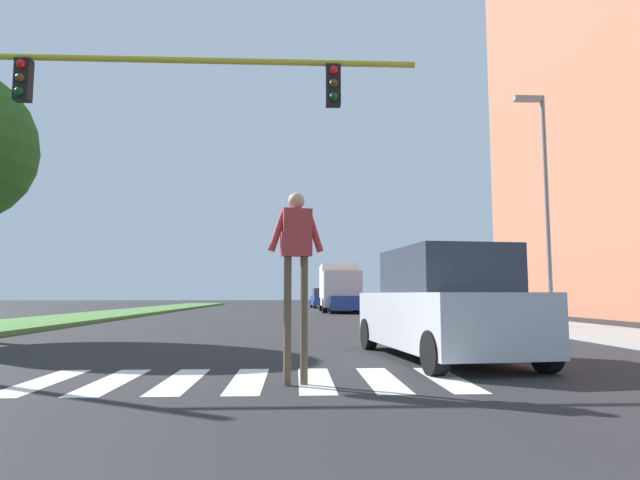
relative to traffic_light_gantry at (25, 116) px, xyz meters
The scene contains 11 objects.
ground_plane 21.55m from the traffic_light_gantry, 78.07° to the left, with size 140.00×140.00×0.00m, color #262628.
crosswalk 6.66m from the traffic_light_gantry, 29.04° to the right, with size 5.85×2.20×0.01m.
median_strip 19.74m from the traffic_light_gantry, 104.62° to the left, with size 3.89×64.00×0.15m, color #477A38.
sidewalk_right 23.46m from the traffic_light_gantry, 53.91° to the left, with size 3.00×64.00×0.15m, color #9E9991.
traffic_light_gantry is the anchor object (origin of this frame).
street_lamp_right 14.69m from the traffic_light_gantry, 27.86° to the left, with size 1.02×0.24×7.50m.
pedestrian_performer 6.35m from the traffic_light_gantry, 29.30° to the right, with size 0.75×0.32×2.49m.
suv_crossing 8.39m from the traffic_light_gantry, ahead, with size 2.46×4.79×1.97m.
sedan_midblock 24.50m from the traffic_light_gantry, 70.85° to the left, with size 1.91×4.06×1.72m.
sedan_distant 35.95m from the traffic_light_gantry, 78.33° to the left, with size 1.99×4.13×1.64m.
truck_box_delivery 26.42m from the traffic_light_gantry, 72.66° to the left, with size 2.40×6.20×3.10m.
Camera 1 is at (0.63, -0.37, 1.16)m, focal length 29.90 mm.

